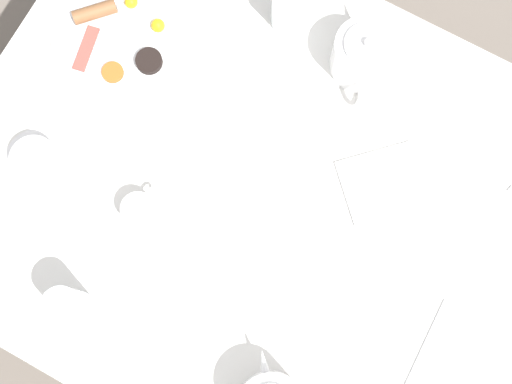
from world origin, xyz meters
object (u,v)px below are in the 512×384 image
object	(u,v)px
teacup_with_saucer_left	(38,163)
creamer_jug	(140,210)
teapot_near	(364,56)
fork_by_plate	(233,202)
water_glass_short	(288,8)
napkin_folded	(383,183)
water_glass_tall	(69,307)
knife_by_plate	(423,353)
breakfast_plate	(123,38)

from	to	relation	value
teacup_with_saucer_left	creamer_jug	distance (m)	0.23
teapot_near	fork_by_plate	xyz separation A→B (m)	(-0.38, 0.09, -0.05)
water_glass_short	napkin_folded	distance (m)	0.40
water_glass_tall	fork_by_plate	xyz separation A→B (m)	(0.33, -0.16, -0.06)
teapot_near	napkin_folded	xyz separation A→B (m)	(-0.20, -0.15, -0.05)
creamer_jug	napkin_folded	bearing A→B (deg)	-54.38
teacup_with_saucer_left	knife_by_plate	size ratio (longest dim) A/B	0.71
breakfast_plate	napkin_folded	xyz separation A→B (m)	(-0.02, -0.61, -0.00)
breakfast_plate	teapot_near	distance (m)	0.49
napkin_folded	fork_by_plate	world-z (taller)	napkin_folded
teapot_near	knife_by_plate	size ratio (longest dim) A/B	0.91
teacup_with_saucer_left	knife_by_plate	distance (m)	0.83
water_glass_short	creamer_jug	size ratio (longest dim) A/B	1.21
breakfast_plate	napkin_folded	distance (m)	0.61
knife_by_plate	breakfast_plate	bearing A→B (deg)	71.60
breakfast_plate	water_glass_tall	size ratio (longest dim) A/B	2.26
water_glass_short	creamer_jug	distance (m)	0.50
fork_by_plate	napkin_folded	bearing A→B (deg)	-54.27
breakfast_plate	knife_by_plate	xyz separation A→B (m)	(-0.27, -0.82, -0.01)
knife_by_plate	fork_by_plate	bearing A→B (deg)	79.81
water_glass_tall	knife_by_plate	size ratio (longest dim) A/B	0.60
breakfast_plate	water_glass_short	distance (m)	0.35
fork_by_plate	knife_by_plate	xyz separation A→B (m)	(-0.08, -0.46, 0.00)
water_glass_tall	water_glass_short	bearing A→B (deg)	-5.78
water_glass_short	breakfast_plate	bearing A→B (deg)	126.02
water_glass_short	knife_by_plate	distance (m)	0.73
breakfast_plate	water_glass_tall	distance (m)	0.56
breakfast_plate	teacup_with_saucer_left	size ratio (longest dim) A/B	1.90
teacup_with_saucer_left	creamer_jug	size ratio (longest dim) A/B	1.76
teacup_with_saucer_left	fork_by_plate	world-z (taller)	teacup_with_saucer_left
teacup_with_saucer_left	napkin_folded	world-z (taller)	teacup_with_saucer_left
teapot_near	water_glass_short	size ratio (longest dim) A/B	1.86
breakfast_plate	fork_by_plate	distance (m)	0.41
water_glass_tall	fork_by_plate	world-z (taller)	water_glass_tall
water_glass_short	teapot_near	bearing A→B (deg)	-95.46
teacup_with_saucer_left	napkin_folded	distance (m)	0.68
breakfast_plate	knife_by_plate	bearing A→B (deg)	-108.40
teapot_near	teacup_with_saucer_left	bearing A→B (deg)	110.93
creamer_jug	fork_by_plate	size ratio (longest dim) A/B	0.50
water_glass_short	napkin_folded	world-z (taller)	water_glass_short
creamer_jug	knife_by_plate	bearing A→B (deg)	-87.87
water_glass_tall	fork_by_plate	distance (m)	0.37
teacup_with_saucer_left	creamer_jug	xyz separation A→B (m)	(0.01, -0.22, -0.00)
breakfast_plate	teacup_with_saucer_left	distance (m)	0.31
teacup_with_saucer_left	teapot_near	bearing A→B (deg)	-43.06
breakfast_plate	teapot_near	world-z (taller)	teapot_near
teacup_with_saucer_left	water_glass_short	size ratio (longest dim) A/B	1.45
breakfast_plate	teapot_near	xyz separation A→B (m)	(0.18, -0.46, 0.04)
water_glass_tall	water_glass_short	distance (m)	0.72
breakfast_plate	water_glass_tall	xyz separation A→B (m)	(-0.52, -0.20, 0.06)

